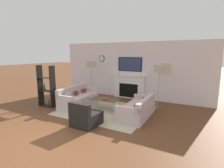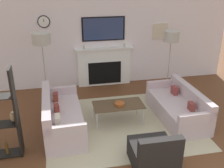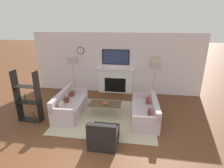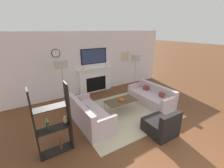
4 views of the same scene
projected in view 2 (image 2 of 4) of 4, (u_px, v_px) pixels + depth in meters
name	position (u px, v px, depth m)	size (l,w,h in m)	color
fireplace_wall	(104.00, 43.00, 7.47)	(7.53, 0.28, 2.70)	white
area_rug	(122.00, 123.00, 5.84)	(3.25, 2.70, 0.01)	#B5AA8B
couch_left	(61.00, 118.00, 5.49)	(0.84, 1.84, 0.81)	#C0ABB1
couch_right	(178.00, 107.00, 5.98)	(0.87, 1.84, 0.71)	#C0ABB1
armchair	(154.00, 155.00, 4.46)	(0.74, 0.80, 0.77)	black
coffee_table	(118.00, 106.00, 5.75)	(1.11, 0.57, 0.44)	#4C3823
decorative_bowl	(120.00, 104.00, 5.71)	(0.23, 0.23, 0.06)	#99461E
floor_lamp_left	(41.00, 39.00, 6.18)	(0.45, 0.45, 1.81)	#9E998E
floor_lamp_right	(171.00, 37.00, 6.82)	(0.40, 0.40, 1.71)	#9E998E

